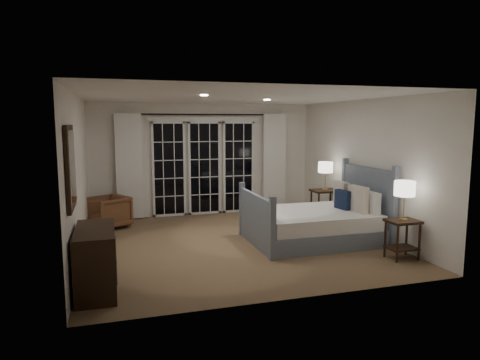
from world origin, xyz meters
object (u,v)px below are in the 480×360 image
object	(u,v)px
lamp_left	(405,189)
lamp_right	(326,168)
armchair	(109,212)
dresser	(96,260)
nightstand_left	(402,233)
nightstand_right	(325,201)
bed	(316,223)

from	to	relation	value
lamp_left	lamp_right	distance (m)	2.50
lamp_left	lamp_right	world-z (taller)	lamp_right
armchair	dresser	size ratio (longest dim) A/B	0.63
nightstand_left	lamp_right	bearing A→B (deg)	90.02
nightstand_left	lamp_left	bearing A→B (deg)	153.43
nightstand_left	lamp_right	xyz separation A→B (m)	(-0.00, 2.50, 0.76)
lamp_right	nightstand_right	bearing A→B (deg)	0.00
armchair	lamp_left	bearing A→B (deg)	23.38
nightstand_right	lamp_left	distance (m)	2.57
lamp_right	dresser	bearing A→B (deg)	-150.79
lamp_left	dresser	size ratio (longest dim) A/B	0.54
bed	dresser	size ratio (longest dim) A/B	1.96
lamp_left	armchair	bearing A→B (deg)	142.50
nightstand_left	dresser	xyz separation A→B (m)	(-4.44, 0.01, -0.00)
lamp_left	armchair	distance (m)	5.49
nightstand_left	armchair	world-z (taller)	armchair
bed	nightstand_left	xyz separation A→B (m)	(0.80, -1.29, 0.07)
nightstand_right	lamp_right	world-z (taller)	lamp_right
bed	lamp_right	world-z (taller)	bed
lamp_left	dresser	distance (m)	4.50
bed	nightstand_left	world-z (taller)	bed
lamp_right	lamp_left	bearing A→B (deg)	-89.98
nightstand_left	nightstand_right	distance (m)	2.50
nightstand_right	lamp_left	world-z (taller)	lamp_left
nightstand_right	lamp_right	xyz separation A→B (m)	(-0.00, 0.00, 0.70)
nightstand_left	dresser	world-z (taller)	dresser
dresser	nightstand_left	bearing A→B (deg)	-0.18
bed	lamp_right	size ratio (longest dim) A/B	3.79
lamp_right	armchair	bearing A→B (deg)	169.33
bed	dresser	xyz separation A→B (m)	(-3.65, -1.27, 0.07)
bed	nightstand_left	bearing A→B (deg)	-58.25
lamp_left	lamp_right	xyz separation A→B (m)	(-0.00, 2.50, 0.07)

